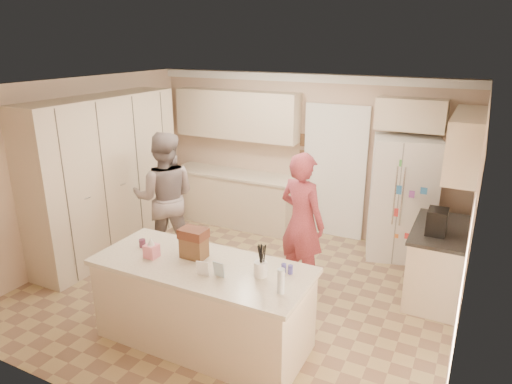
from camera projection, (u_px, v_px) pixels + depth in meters
The scene contains 41 objects.
floor at pixel (237, 290), 5.96m from camera, with size 5.20×4.60×0.02m, color tan.
ceiling at pixel (234, 85), 5.13m from camera, with size 5.20×4.60×0.02m, color white.
wall_back at pixel (304, 154), 7.50m from camera, with size 5.20×0.02×2.60m, color beige.
wall_front at pixel (94, 280), 3.59m from camera, with size 5.20×0.02×2.60m, color beige.
wall_left at pixel (79, 169), 6.65m from camera, with size 0.02×4.60×2.60m, color beige.
wall_right at pixel (470, 234), 4.44m from camera, with size 0.02×4.60×2.60m, color beige.
crown_back at pixel (305, 78), 7.07m from camera, with size 5.20×0.08×0.12m, color white.
pantry_bank at pixel (106, 177), 6.73m from camera, with size 0.60×2.60×2.35m, color beige.
back_base_cab at pixel (234, 199), 8.00m from camera, with size 2.20×0.60×0.88m, color beige.
back_countertop at pixel (234, 174), 7.85m from camera, with size 2.24×0.63×0.04m, color beige.
back_upper_cab at pixel (237, 115), 7.64m from camera, with size 2.20×0.35×0.80m, color beige.
doorway_opening at pixel (335, 174), 7.33m from camera, with size 0.90×0.06×2.10m, color black.
doorway_casing at pixel (334, 174), 7.30m from camera, with size 1.02×0.03×2.22m, color white.
wall_frame_upper at pixel (305, 140), 7.38m from camera, with size 0.15×0.02×0.20m, color brown.
wall_frame_lower at pixel (304, 156), 7.47m from camera, with size 0.15×0.02×0.20m, color brown.
refrigerator at pixel (402, 198), 6.63m from camera, with size 0.90×0.70×1.80m, color white.
fridge_seam at pixel (398, 206), 6.33m from camera, with size 0.01×0.02×1.78m, color gray.
fridge_dispenser at pixel (383, 187), 6.34m from camera, with size 0.22×0.03×0.35m, color black.
fridge_handle_l at pixel (395, 196), 6.29m from camera, with size 0.02×0.02×0.85m, color silver.
fridge_handle_r at pixel (402, 197), 6.25m from camera, with size 0.02×0.02×0.85m, color silver.
over_fridge_cab at pixel (411, 114), 6.39m from camera, with size 0.95×0.35×0.45m, color beige.
right_base_cab at pixel (437, 264), 5.69m from camera, with size 0.60×1.20×0.88m, color beige.
right_countertop at pixel (440, 230), 5.55m from camera, with size 0.63×1.24×0.04m, color #2D2B28.
right_upper_cab at pixel (466, 143), 5.33m from camera, with size 0.35×1.50×0.70m, color beige.
coffee_maker at pixel (437, 222), 5.34m from camera, with size 0.22×0.28×0.30m, color black.
island_base at pixel (203, 305), 4.80m from camera, with size 2.20×0.90×0.88m, color beige.
island_top at pixel (201, 266), 4.66m from camera, with size 2.28×0.96×0.05m, color beige.
utensil_crock at pixel (261, 269), 4.39m from camera, with size 0.13×0.13×0.15m, color white.
tissue_box at pixel (152, 251), 4.77m from camera, with size 0.13×0.13×0.14m, color pink.
tissue_plume at pixel (151, 241), 4.74m from camera, with size 0.08×0.08×0.08m, color white.
dollhouse_body at pixel (194, 248), 4.76m from camera, with size 0.26×0.18×0.22m, color brown.
dollhouse_roof at pixel (193, 233), 4.71m from camera, with size 0.28×0.20×0.10m, color #592D1E.
jam_jar at pixel (142, 243), 5.02m from camera, with size 0.07×0.07×0.09m, color #59263F.
greeting_card_a at pixel (203, 268), 4.39m from camera, with size 0.12×0.01×0.16m, color white.
greeting_card_b at pixel (219, 270), 4.37m from camera, with size 0.12×0.01×0.16m, color silver.
water_bottle at pixel (281, 281), 4.08m from camera, with size 0.07×0.07×0.24m, color silver.
shaker_salt at pixel (284, 268), 4.47m from camera, with size 0.05×0.05×0.09m, color #403C93.
shaker_pepper at pixel (290, 269), 4.44m from camera, with size 0.05×0.05×0.09m, color #403C93.
teen_boy at pixel (165, 197), 6.54m from camera, with size 0.92×0.72×1.90m, color gray.
teen_girl at pixel (302, 222), 5.77m from camera, with size 0.66×0.43×1.81m, color #C55360.
fridge_magnets at pixel (398, 206), 6.33m from camera, with size 0.76×0.02×1.44m, color tan, non-canonical shape.
Camera 1 is at (2.57, -4.58, 3.10)m, focal length 32.00 mm.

